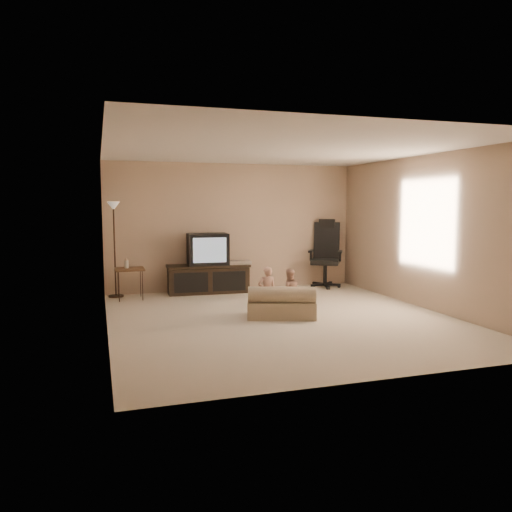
{
  "coord_description": "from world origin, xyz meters",
  "views": [
    {
      "loc": [
        -2.58,
        -6.87,
        1.71
      ],
      "look_at": [
        -0.21,
        0.6,
        0.89
      ],
      "focal_mm": 35.0,
      "sensor_mm": 36.0,
      "label": 1
    }
  ],
  "objects": [
    {
      "name": "floor",
      "position": [
        0.0,
        0.0,
        0.0
      ],
      "size": [
        5.5,
        5.5,
        0.0
      ],
      "primitive_type": "plane",
      "color": "beige",
      "rests_on": "ground"
    },
    {
      "name": "room_shell",
      "position": [
        0.0,
        0.0,
        1.52
      ],
      "size": [
        5.5,
        5.5,
        5.5
      ],
      "color": "silver",
      "rests_on": "floor"
    },
    {
      "name": "tv_stand",
      "position": [
        -0.58,
        2.49,
        0.48
      ],
      "size": [
        1.62,
        0.68,
        1.15
      ],
      "rotation": [
        0.0,
        0.0,
        -0.06
      ],
      "color": "black",
      "rests_on": "floor"
    },
    {
      "name": "office_chair",
      "position": [
        1.88,
        2.43,
        0.5
      ],
      "size": [
        0.88,
        0.89,
        1.39
      ],
      "rotation": [
        0.0,
        0.0,
        -0.53
      ],
      "color": "black",
      "rests_on": "floor"
    },
    {
      "name": "side_table",
      "position": [
        -2.07,
        2.25,
        0.54
      ],
      "size": [
        0.51,
        0.51,
        0.76
      ],
      "rotation": [
        0.0,
        0.0,
        0.0
      ],
      "color": "brown",
      "rests_on": "floor"
    },
    {
      "name": "floor_lamp",
      "position": [
        -2.3,
        2.55,
        1.28
      ],
      "size": [
        0.27,
        0.27,
        1.75
      ],
      "color": "#312016",
      "rests_on": "floor"
    },
    {
      "name": "child_sofa",
      "position": [
        0.01,
        0.04,
        0.2
      ],
      "size": [
        1.14,
        0.86,
        0.5
      ],
      "rotation": [
        0.0,
        0.0,
        -0.32
      ],
      "color": "tan",
      "rests_on": "floor"
    },
    {
      "name": "toddler_left",
      "position": [
        -0.16,
        0.2,
        0.38
      ],
      "size": [
        0.3,
        0.24,
        0.77
      ],
      "primitive_type": "imported",
      "rotation": [
        0.0,
        0.0,
        3.01
      ],
      "color": "#D69F86",
      "rests_on": "floor"
    },
    {
      "name": "toddler_right",
      "position": [
        0.2,
        0.2,
        0.36
      ],
      "size": [
        0.37,
        0.24,
        0.72
      ],
      "primitive_type": "imported",
      "rotation": [
        0.0,
        0.0,
        3.0
      ],
      "color": "#D69F86",
      "rests_on": "floor"
    }
  ]
}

